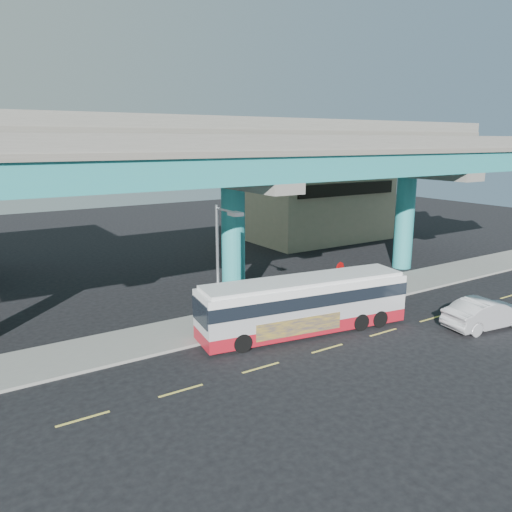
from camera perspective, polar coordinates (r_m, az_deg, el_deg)
ground at (r=25.94m, az=7.71°, el=-10.22°), size 120.00×120.00×0.00m
sidewalk at (r=29.99m, az=0.86°, el=-6.67°), size 70.00×4.00×0.15m
lane_markings at (r=25.73m, az=8.15°, el=-10.42°), size 58.00×0.12×0.01m
viaduct at (r=31.31m, az=-2.81°, el=11.11°), size 52.00×12.40×11.70m
building_beige at (r=53.45m, az=6.60°, el=5.79°), size 14.00×10.23×7.00m
transit_bus at (r=27.15m, az=5.55°, el=-5.35°), size 12.01×4.25×3.02m
sedan at (r=30.66m, az=24.79°, el=-5.97°), size 3.17×5.58×1.68m
street_lamp at (r=25.10m, az=-3.86°, el=0.37°), size 0.50×2.30×6.92m
stop_sign at (r=31.19m, az=9.54°, el=-2.02°), size 0.82×0.23×2.79m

